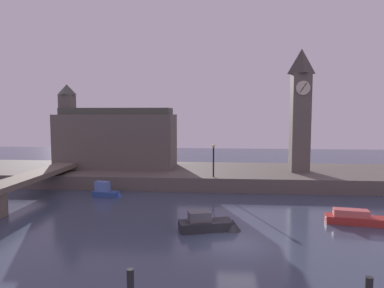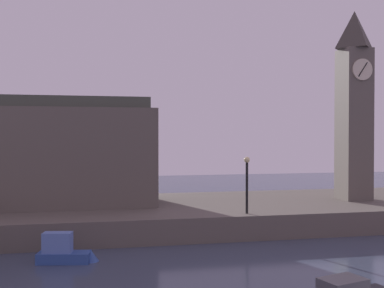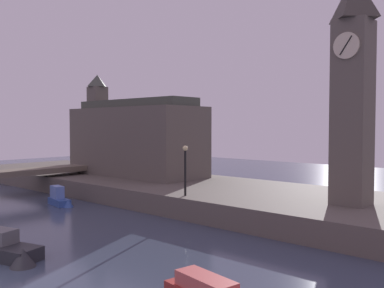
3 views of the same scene
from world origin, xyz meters
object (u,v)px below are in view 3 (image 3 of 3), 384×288
Objects in this scene: parliament_hall at (134,138)px; streetlamp at (185,164)px; clock_tower at (353,86)px; boat_barge_dark at (8,251)px; boat_tour_blue at (60,199)px.

parliament_hall reaches higher than streetlamp.
streetlamp is (12.45, -6.01, -1.41)m from parliament_hall.
streetlamp is at bearing -156.04° from clock_tower.
boat_tour_blue is at bearing 139.51° from boat_barge_dark.
clock_tower reaches higher than boat_tour_blue.
streetlamp reaches higher than boat_tour_blue.
boat_barge_dark is at bearing -40.49° from boat_tour_blue.
boat_tour_blue is (-20.26, -7.76, -8.20)m from clock_tower.
boat_tour_blue is at bearing -161.99° from streetlamp.
clock_tower reaches higher than boat_barge_dark.
boat_barge_dark is (10.60, -9.05, -0.08)m from boat_tour_blue.
boat_tour_blue is at bearing -159.05° from clock_tower.
boat_tour_blue is (2.00, -9.41, -4.58)m from parliament_hall.
clock_tower is 21.08m from boat_barge_dark.
streetlamp is 11.44m from boat_tour_blue.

